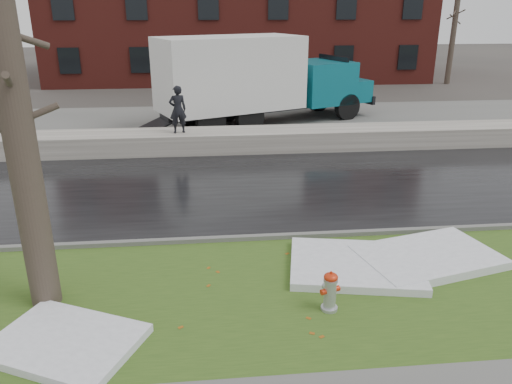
{
  "coord_description": "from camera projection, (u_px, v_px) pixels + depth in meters",
  "views": [
    {
      "loc": [
        -0.55,
        -9.26,
        5.07
      ],
      "look_at": [
        0.54,
        1.53,
        1.0
      ],
      "focal_mm": 35.0,
      "sensor_mm": 36.0,
      "label": 1
    }
  ],
  "objects": [
    {
      "name": "curb",
      "position": [
        235.0,
        239.0,
        11.36
      ],
      "size": [
        60.0,
        0.15,
        0.14
      ],
      "primitive_type": "cube",
      "color": "slate",
      "rests_on": "ground"
    },
    {
      "name": "snow_patch_far",
      "position": [
        65.0,
        342.0,
        7.82
      ],
      "size": [
        2.67,
        2.39,
        0.14
      ],
      "primitive_type": "cube",
      "rotation": [
        0.0,
        0.0,
        -0.44
      ],
      "color": "white",
      "rests_on": "verge"
    },
    {
      "name": "road",
      "position": [
        228.0,
        189.0,
        14.64
      ],
      "size": [
        60.0,
        7.0,
        0.03
      ],
      "primitive_type": "cube",
      "color": "black",
      "rests_on": "ground"
    },
    {
      "name": "verge",
      "position": [
        242.0,
        294.0,
        9.28
      ],
      "size": [
        60.0,
        4.5,
        0.04
      ],
      "primitive_type": "cube",
      "color": "#31501A",
      "rests_on": "ground"
    },
    {
      "name": "snowbank",
      "position": [
        222.0,
        141.0,
        18.43
      ],
      "size": [
        60.0,
        1.6,
        0.75
      ],
      "primitive_type": "cube",
      "color": "#BCB6AC",
      "rests_on": "ground"
    },
    {
      "name": "bg_tree_left",
      "position": [
        4.0,
        37.0,
        28.66
      ],
      "size": [
        1.4,
        1.62,
        6.5
      ],
      "color": "brown",
      "rests_on": "ground"
    },
    {
      "name": "snow_patch_near",
      "position": [
        355.0,
        265.0,
        10.13
      ],
      "size": [
        2.93,
        2.45,
        0.16
      ],
      "primitive_type": "cube",
      "rotation": [
        0.0,
        0.0,
        -0.19
      ],
      "color": "white",
      "rests_on": "verge"
    },
    {
      "name": "parking_lot",
      "position": [
        219.0,
        124.0,
        22.56
      ],
      "size": [
        60.0,
        9.0,
        0.03
      ],
      "primitive_type": "cube",
      "color": "slate",
      "rests_on": "ground"
    },
    {
      "name": "fire_hydrant",
      "position": [
        330.0,
        289.0,
        8.65
      ],
      "size": [
        0.37,
        0.35,
        0.75
      ],
      "rotation": [
        0.0,
        0.0,
        0.32
      ],
      "color": "#AFB2B7",
      "rests_on": "verge"
    },
    {
      "name": "bg_tree_right",
      "position": [
        453.0,
        33.0,
        33.14
      ],
      "size": [
        1.4,
        1.62,
        6.5
      ],
      "color": "brown",
      "rests_on": "ground"
    },
    {
      "name": "worker",
      "position": [
        178.0,
        109.0,
        17.71
      ],
      "size": [
        0.7,
        0.54,
        1.69
      ],
      "primitive_type": "imported",
      "rotation": [
        0.0,
        0.0,
        3.39
      ],
      "color": "black",
      "rests_on": "snowbank"
    },
    {
      "name": "bg_tree_center",
      "position": [
        121.0,
        33.0,
        32.94
      ],
      "size": [
        1.4,
        1.62,
        6.5
      ],
      "color": "brown",
      "rests_on": "ground"
    },
    {
      "name": "ground",
      "position": [
        238.0,
        263.0,
        10.46
      ],
      "size": [
        120.0,
        120.0,
        0.0
      ],
      "primitive_type": "plane",
      "color": "#47423D",
      "rests_on": "ground"
    },
    {
      "name": "brick_building",
      "position": [
        237.0,
        6.0,
        36.83
      ],
      "size": [
        26.0,
        12.0,
        10.0
      ],
      "primitive_type": "cube",
      "color": "maroon",
      "rests_on": "ground"
    },
    {
      "name": "box_truck",
      "position": [
        255.0,
        79.0,
        21.85
      ],
      "size": [
        11.43,
        6.28,
        3.87
      ],
      "rotation": [
        0.0,
        0.0,
        0.4
      ],
      "color": "black",
      "rests_on": "ground"
    },
    {
      "name": "snow_patch_side",
      "position": [
        428.0,
        257.0,
        10.42
      ],
      "size": [
        3.16,
        2.43,
        0.18
      ],
      "primitive_type": "cube",
      "rotation": [
        0.0,
        0.0,
        0.25
      ],
      "color": "white",
      "rests_on": "verge"
    },
    {
      "name": "tree",
      "position": [
        18.0,
        126.0,
        7.91
      ],
      "size": [
        1.32,
        1.55,
        6.4
      ],
      "rotation": [
        0.0,
        0.0,
        -0.14
      ],
      "color": "brown",
      "rests_on": "verge"
    }
  ]
}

